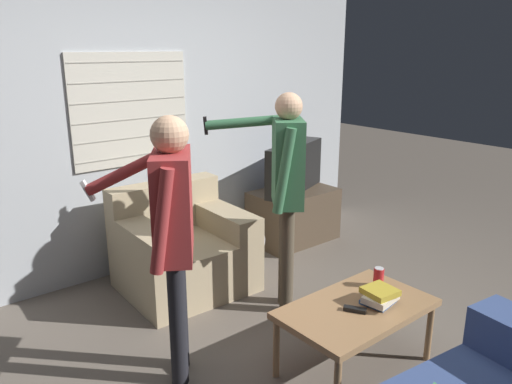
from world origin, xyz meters
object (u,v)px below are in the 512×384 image
object	(u,v)px
book_stack	(380,296)
spare_remote	(355,309)
armchair_beige	(182,249)
soda_can	(379,277)
coffee_table	(356,312)
person_left_standing	(172,219)
floor_fan	(253,249)
tv	(294,167)
person_right_standing	(286,178)

from	to	relation	value
book_stack	spare_remote	world-z (taller)	book_stack
armchair_beige	soda_can	size ratio (longest dim) A/B	7.78
coffee_table	person_left_standing	bearing A→B (deg)	143.81
spare_remote	floor_fan	world-z (taller)	spare_remote
soda_can	spare_remote	distance (m)	0.39
armchair_beige	person_left_standing	distance (m)	1.34
book_stack	soda_can	size ratio (longest dim) A/B	1.81
armchair_beige	book_stack	size ratio (longest dim) A/B	4.31
soda_can	book_stack	bearing A→B (deg)	-140.59
armchair_beige	coffee_table	world-z (taller)	armchair_beige
spare_remote	book_stack	bearing A→B (deg)	-41.06
tv	person_left_standing	size ratio (longest dim) A/B	0.57
coffee_table	person_right_standing	bearing A→B (deg)	78.11
person_right_standing	floor_fan	xyz separation A→B (m)	(0.28, 0.72, -0.85)
book_stack	soda_can	distance (m)	0.24
tv	person_left_standing	distance (m)	2.34
person_left_standing	soda_can	world-z (taller)	person_left_standing
soda_can	floor_fan	world-z (taller)	soda_can
tv	soda_can	world-z (taller)	tv
tv	spare_remote	distance (m)	2.21
coffee_table	person_right_standing	size ratio (longest dim) A/B	0.58
coffee_table	tv	xyz separation A→B (m)	(1.16, 1.78, 0.38)
armchair_beige	tv	distance (m)	1.48
armchair_beige	person_right_standing	bearing A→B (deg)	119.92
tv	floor_fan	distance (m)	0.96
soda_can	tv	bearing A→B (deg)	63.24
book_stack	soda_can	bearing A→B (deg)	39.41
person_left_standing	spare_remote	distance (m)	1.18
tv	person_right_standing	distance (m)	1.39
coffee_table	spare_remote	bearing A→B (deg)	-150.67
armchair_beige	book_stack	distance (m)	1.72
tv	book_stack	bearing A→B (deg)	38.98
coffee_table	book_stack	distance (m)	0.17
tv	soda_can	distance (m)	1.92
coffee_table	spare_remote	world-z (taller)	spare_remote
person_right_standing	soda_can	distance (m)	0.93
floor_fan	coffee_table	bearing A→B (deg)	-106.32
soda_can	coffee_table	bearing A→B (deg)	-165.07
tv	floor_fan	bearing A→B (deg)	-3.63
book_stack	soda_can	xyz separation A→B (m)	(0.18, 0.15, 0.01)
coffee_table	person_right_standing	xyz separation A→B (m)	(0.18, 0.83, 0.63)
person_left_standing	book_stack	world-z (taller)	person_left_standing
armchair_beige	coffee_table	distance (m)	1.63
person_right_standing	book_stack	bearing A→B (deg)	-146.40
person_left_standing	soda_can	size ratio (longest dim) A/B	12.42
soda_can	floor_fan	bearing A→B (deg)	84.21
person_right_standing	book_stack	distance (m)	1.05
tv	floor_fan	size ratio (longest dim) A/B	2.51
soda_can	floor_fan	xyz separation A→B (m)	(0.15, 1.47, -0.33)
armchair_beige	person_right_standing	xyz separation A→B (m)	(0.41, -0.77, 0.69)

